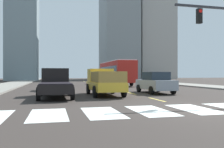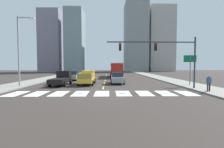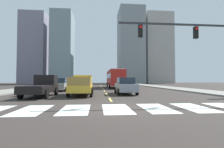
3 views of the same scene
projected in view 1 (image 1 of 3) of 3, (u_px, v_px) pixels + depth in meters
name	position (u px, v px, depth m)	size (l,w,h in m)	color
ground_plane	(195.00, 109.00, 10.58)	(160.00, 160.00, 0.00)	#332D29
sidewalk_right	(196.00, 85.00, 30.90)	(3.96, 110.00, 0.15)	gray
crosswalk_stripe_1	(48.00, 115.00, 9.08)	(1.42, 3.07, 0.01)	silver
crosswalk_stripe_2	(102.00, 112.00, 9.58)	(1.42, 3.07, 0.01)	silver
crosswalk_stripe_3	(151.00, 111.00, 10.08)	(1.42, 3.07, 0.01)	silver
crosswalk_stripe_4	(195.00, 109.00, 10.58)	(1.42, 3.07, 0.01)	silver
lane_dash_0	(157.00, 100.00, 14.46)	(0.16, 2.40, 0.01)	#DEC44F
lane_dash_1	(131.00, 93.00, 19.32)	(0.16, 2.40, 0.01)	#DEC44F
lane_dash_2	(115.00, 89.00, 24.17)	(0.16, 2.40, 0.01)	#DEC44F
lane_dash_3	(105.00, 87.00, 29.03)	(0.16, 2.40, 0.01)	#DEC44F
lane_dash_4	(98.00, 85.00, 33.88)	(0.16, 2.40, 0.01)	#DEC44F
lane_dash_5	(92.00, 84.00, 38.74)	(0.16, 2.40, 0.01)	#DEC44F
lane_dash_6	(88.00, 83.00, 43.59)	(0.16, 2.40, 0.01)	#DEC44F
lane_dash_7	(84.00, 82.00, 48.45)	(0.16, 2.40, 0.01)	#DEC44F
pickup_stakebed	(103.00, 82.00, 17.72)	(2.18, 5.20, 1.96)	gold
pickup_dark	(55.00, 83.00, 16.03)	(2.18, 5.20, 1.96)	black
city_bus	(116.00, 71.00, 33.24)	(2.72, 10.80, 3.32)	#AF211A
sedan_mid	(155.00, 83.00, 19.40)	(2.02, 4.40, 1.72)	gray
sedan_far	(56.00, 81.00, 23.09)	(2.02, 4.40, 1.72)	gray
block_mid_left	(119.00, 28.00, 72.86)	(10.14, 11.81, 31.51)	gray
block_mid_right	(154.00, 32.00, 77.20)	(11.65, 9.14, 30.48)	#A9A49D
block_low_left	(23.00, 29.00, 58.86)	(7.16, 10.56, 25.61)	gray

